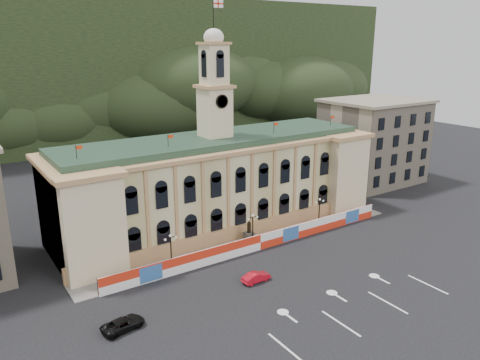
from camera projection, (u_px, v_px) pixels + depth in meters
ground at (329, 291)px, 59.99m from camera, size 260.00×260.00×0.00m
lane_markings at (359, 309)px, 56.01m from camera, size 26.00×10.00×0.02m
hill_ridge at (66, 78)px, 151.64m from camera, size 230.00×80.00×64.00m
city_hall at (217, 181)px, 79.77m from camera, size 56.20×17.60×37.10m
side_building_right at (373, 141)px, 104.93m from camera, size 21.00×17.00×18.60m
hoarding_fence at (260, 242)px, 71.67m from camera, size 50.00×0.44×2.50m
pavement at (250, 243)px, 74.11m from camera, size 56.00×5.50×0.16m
statue at (249, 236)px, 73.99m from camera, size 1.40×1.40×3.72m
lamp_left at (171, 248)px, 65.19m from camera, size 1.96×0.44×5.15m
lamp_center at (253, 227)px, 72.66m from camera, size 1.96×0.44×5.15m
lamp_right at (319, 210)px, 80.13m from camera, size 1.96×0.44×5.15m
red_sedan at (256, 277)px, 62.16m from camera, size 1.62×4.11×1.33m
black_suv at (123, 324)px, 51.79m from camera, size 3.72×5.56×1.36m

